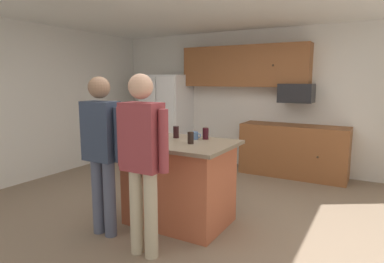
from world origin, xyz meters
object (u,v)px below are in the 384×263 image
at_px(glass_stout_tall, 191,138).
at_px(mug_ceramic_white, 195,136).
at_px(tumbler_amber, 206,134).
at_px(glass_pilsner, 176,132).
at_px(mug_blue_stoneware, 160,140).
at_px(refrigerator, 167,118).
at_px(microwave_over_range, 296,93).
at_px(glass_dark_ale, 141,137).
at_px(person_guest_by_door, 142,153).
at_px(person_guest_left, 102,145).
at_px(kitchen_island, 179,182).
at_px(glass_short_whisky, 157,136).

xyz_separation_m(glass_stout_tall, mug_ceramic_white, (-0.09, 0.26, -0.02)).
relative_size(tumbler_amber, glass_pilsner, 0.95).
bearing_deg(mug_blue_stoneware, tumbler_amber, 63.94).
bearing_deg(refrigerator, mug_blue_stoneware, -57.32).
relative_size(microwave_over_range, glass_dark_ale, 4.38).
relative_size(refrigerator, mug_ceramic_white, 13.98).
bearing_deg(glass_dark_ale, person_guest_by_door, -51.06).
distance_m(person_guest_left, mug_blue_stoneware, 0.62).
bearing_deg(person_guest_by_door, glass_dark_ale, 31.97).
bearing_deg(glass_pilsner, glass_dark_ale, -110.51).
distance_m(tumbler_amber, glass_stout_tall, 0.33).
xyz_separation_m(tumbler_amber, mug_ceramic_white, (-0.11, -0.07, -0.02)).
bearing_deg(glass_dark_ale, person_guest_left, -117.85).
height_order(tumbler_amber, glass_dark_ale, tumbler_amber).
distance_m(kitchen_island, person_guest_by_door, 0.96).
distance_m(mug_blue_stoneware, glass_dark_ale, 0.26).
bearing_deg(mug_ceramic_white, glass_pilsner, -173.88).
height_order(mug_blue_stoneware, mug_ceramic_white, mug_blue_stoneware).
height_order(kitchen_island, mug_ceramic_white, mug_ceramic_white).
bearing_deg(mug_blue_stoneware, refrigerator, 122.68).
relative_size(tumbler_amber, glass_stout_tall, 1.04).
height_order(glass_stout_tall, mug_ceramic_white, glass_stout_tall).
bearing_deg(mug_ceramic_white, glass_short_whisky, -132.60).
height_order(microwave_over_range, person_guest_left, person_guest_left).
xyz_separation_m(person_guest_left, glass_stout_tall, (0.72, 0.63, 0.05)).
distance_m(microwave_over_range, person_guest_by_door, 3.54).
xyz_separation_m(person_guest_by_door, mug_ceramic_white, (-0.01, 1.02, 0.01)).
distance_m(person_guest_left, tumbler_amber, 1.21).
relative_size(person_guest_by_door, glass_stout_tall, 13.16).
height_order(kitchen_island, glass_stout_tall, glass_stout_tall).
xyz_separation_m(glass_short_whisky, mug_ceramic_white, (0.31, 0.34, -0.02)).
distance_m(refrigerator, microwave_over_range, 2.66).
bearing_deg(person_guest_by_door, mug_blue_stoneware, 11.25).
relative_size(microwave_over_range, mug_blue_stoneware, 4.49).
height_order(person_guest_by_door, glass_pilsner, person_guest_by_door).
distance_m(microwave_over_range, tumbler_amber, 2.46).
relative_size(glass_pilsner, mug_ceramic_white, 1.14).
distance_m(person_guest_by_door, mug_ceramic_white, 1.02).
height_order(tumbler_amber, glass_pilsner, glass_pilsner).
bearing_deg(mug_ceramic_white, glass_dark_ale, -130.89).
distance_m(kitchen_island, glass_pilsner, 0.61).
distance_m(person_guest_by_door, glass_dark_ale, 0.69).
bearing_deg(glass_short_whisky, person_guest_by_door, -64.86).
height_order(person_guest_by_door, tumbler_amber, person_guest_by_door).
bearing_deg(glass_short_whisky, person_guest_left, -120.41).
height_order(refrigerator, microwave_over_range, refrigerator).
relative_size(refrigerator, glass_dark_ale, 13.89).
distance_m(tumbler_amber, mug_blue_stoneware, 0.62).
height_order(mug_blue_stoneware, glass_short_whisky, glass_short_whisky).
bearing_deg(glass_pilsner, glass_stout_tall, -34.42).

